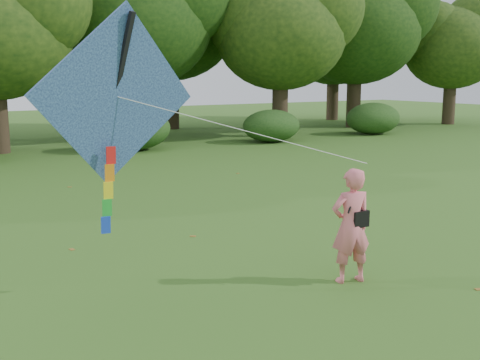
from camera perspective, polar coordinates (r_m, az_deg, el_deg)
ground at (r=9.87m, az=13.07°, el=-9.62°), size 100.00×100.00×0.00m
man_kite_flyer at (r=9.65m, az=10.47°, el=-4.29°), size 0.75×0.58×1.84m
crossbody_bag at (r=9.67m, az=11.13°, el=-3.53°), size 0.43×0.20×0.72m
flying_kite at (r=8.98m, az=-11.67°, el=7.54°), size 4.82×2.03×3.35m
tree_line at (r=30.65m, az=-16.49°, el=13.99°), size 54.70×15.30×9.48m
shrub_band at (r=24.96m, az=-17.99°, el=3.99°), size 39.15×3.22×1.88m
fallen_leaves at (r=11.86m, az=4.49°, el=-6.01°), size 11.95×14.20×0.01m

